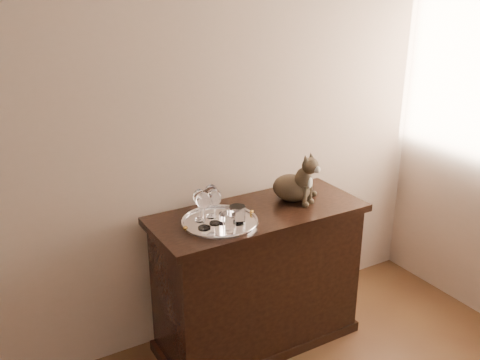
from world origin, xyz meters
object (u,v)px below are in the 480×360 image
object	(u,v)px
cat	(292,175)
tumbler_b	(227,222)
sideboard	(258,278)
wine_glass_c	(204,209)
tumbler_a	(237,215)
wine_glass_a	(200,205)
tray	(220,222)
wine_glass_d	(215,206)
wine_glass_b	(211,201)

from	to	relation	value
cat	tumbler_b	bearing A→B (deg)	178.36
sideboard	tumbler_b	xyz separation A→B (m)	(-0.27, -0.14, 0.48)
tumbler_b	cat	world-z (taller)	cat
wine_glass_c	tumbler_b	size ratio (longest dim) A/B	2.17
tumbler_a	wine_glass_a	bearing A→B (deg)	140.07
tumbler_a	tumbler_b	xyz separation A→B (m)	(-0.09, -0.06, 0.00)
tumbler_a	tumbler_b	size ratio (longest dim) A/B	0.98
tray	cat	size ratio (longest dim) A/B	1.34
cat	tumbler_a	bearing A→B (deg)	175.32
tray	cat	xyz separation A→B (m)	(0.50, 0.07, 0.15)
tumbler_b	wine_glass_d	bearing A→B (deg)	96.31
sideboard	tumbler_b	size ratio (longest dim) A/B	12.70
wine_glass_a	tumbler_b	world-z (taller)	wine_glass_a
wine_glass_b	tumbler_b	world-z (taller)	wine_glass_b
sideboard	wine_glass_a	world-z (taller)	wine_glass_a
tumbler_a	cat	xyz separation A→B (m)	(0.43, 0.12, 0.10)
wine_glass_b	wine_glass_c	bearing A→B (deg)	-132.11
sideboard	wine_glass_b	distance (m)	0.59
sideboard	wine_glass_c	bearing A→B (deg)	-171.15
sideboard	cat	distance (m)	0.63
tray	wine_glass_b	xyz separation A→B (m)	(-0.01, 0.08, 0.09)
sideboard	cat	bearing A→B (deg)	8.17
sideboard	wine_glass_d	xyz separation A→B (m)	(-0.29, -0.03, 0.53)
wine_glass_b	cat	xyz separation A→B (m)	(0.51, -0.02, 0.05)
wine_glass_a	wine_glass_c	world-z (taller)	wine_glass_c
tumbler_b	tumbler_a	bearing A→B (deg)	31.79
sideboard	cat	xyz separation A→B (m)	(0.25, 0.04, 0.57)
sideboard	wine_glass_a	xyz separation A→B (m)	(-0.33, 0.04, 0.52)
wine_glass_d	tumbler_b	size ratio (longest dim) A/B	1.99
tumbler_a	tray	bearing A→B (deg)	141.70
wine_glass_b	wine_glass_a	bearing A→B (deg)	-171.05
wine_glass_a	wine_glass_c	bearing A→B (deg)	-104.24
tumbler_b	sideboard	bearing A→B (deg)	27.64
sideboard	cat	world-z (taller)	cat
wine_glass_d	tumbler_a	size ratio (longest dim) A/B	2.03
sideboard	tumbler_a	xyz separation A→B (m)	(-0.18, -0.09, 0.48)
tray	tumbler_a	world-z (taller)	tumbler_a
tray	wine_glass_a	world-z (taller)	wine_glass_a
tray	wine_glass_d	bearing A→B (deg)	-174.10
wine_glass_d	tumbler_a	bearing A→B (deg)	-27.78
wine_glass_d	tumbler_a	world-z (taller)	wine_glass_d
cat	wine_glass_a	bearing A→B (deg)	158.93
wine_glass_a	tumbler_a	xyz separation A→B (m)	(0.15, -0.13, -0.04)
cat	wine_glass_b	bearing A→B (deg)	157.57
tumbler_a	cat	distance (m)	0.46
wine_glass_c	tumbler_a	distance (m)	0.19
sideboard	wine_glass_a	distance (m)	0.62
wine_glass_a	wine_glass_d	size ratio (longest dim) A/B	0.92
wine_glass_d	tumbler_b	xyz separation A→B (m)	(0.01, -0.11, -0.05)
cat	tray	bearing A→B (deg)	166.79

